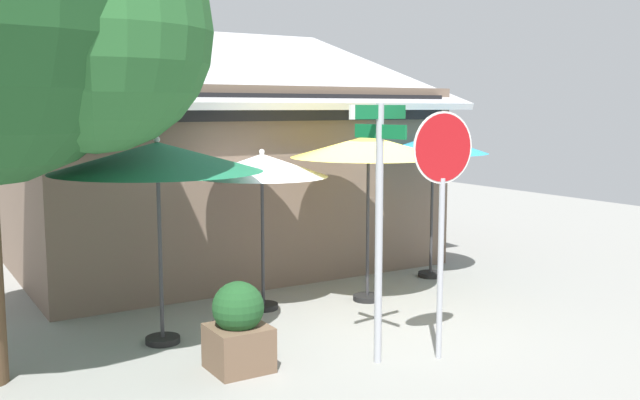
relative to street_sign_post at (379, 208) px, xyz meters
name	(u,v)px	position (x,y,z in m)	size (l,w,h in m)	color
ground_plane	(368,324)	(0.85, 1.40, -1.90)	(28.00, 28.00, 0.10)	gray
cafe_building	(214,171)	(0.67, 6.34, -0.08)	(7.84, 5.85, 4.76)	#705B4C
street_sign_post	(379,208)	(0.00, 0.00, 0.00)	(0.86, 0.80, 3.05)	#A8AAB2
stop_sign	(442,185)	(0.72, -0.27, 0.24)	(0.84, 0.07, 2.96)	#A8AAB2
patio_umbrella_forest_green_left	(157,158)	(-1.94, 2.01, 0.53)	(2.64, 2.64, 2.65)	black
patio_umbrella_ivory_center	(262,167)	(-0.13, 2.72, 0.28)	(1.96, 1.96, 2.40)	black
patio_umbrella_mustard_right	(368,148)	(1.48, 2.29, 0.54)	(2.39, 2.39, 2.65)	black
patio_umbrella_teal_far_right	(433,146)	(3.36, 2.99, 0.48)	(1.92, 1.92, 2.60)	black
sidewalk_planter	(238,328)	(-1.50, 0.64, -1.36)	(0.65, 0.65, 1.04)	brown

